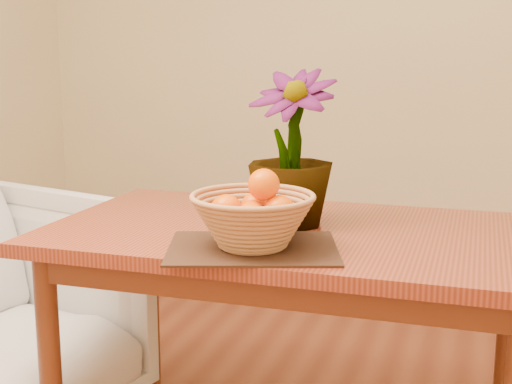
% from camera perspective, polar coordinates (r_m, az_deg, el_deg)
% --- Properties ---
extents(wall_back, '(4.00, 0.02, 2.70)m').
position_cam_1_polar(wall_back, '(3.92, 10.46, 12.50)').
color(wall_back, '#FFF2C2').
rests_on(wall_back, floor).
extents(table, '(1.40, 0.80, 0.75)m').
position_cam_1_polar(table, '(2.08, 2.89, -5.23)').
color(table, maroon).
rests_on(table, floor).
extents(placemat, '(0.51, 0.44, 0.01)m').
position_cam_1_polar(placemat, '(1.84, -0.26, -4.51)').
color(placemat, '#331B12').
rests_on(placemat, table).
extents(wicker_basket, '(0.32, 0.32, 0.13)m').
position_cam_1_polar(wicker_basket, '(1.82, -0.26, -2.44)').
color(wicker_basket, '#BC804E').
rests_on(wicker_basket, placemat).
extents(orange_pile, '(0.21, 0.21, 0.15)m').
position_cam_1_polar(orange_pile, '(1.81, -0.09, -1.14)').
color(orange_pile, '#FF5F04').
rests_on(orange_pile, wicker_basket).
extents(potted_plant, '(0.28, 0.28, 0.45)m').
position_cam_1_polar(potted_plant, '(2.05, 2.83, 3.51)').
color(potted_plant, '#164012').
rests_on(potted_plant, table).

